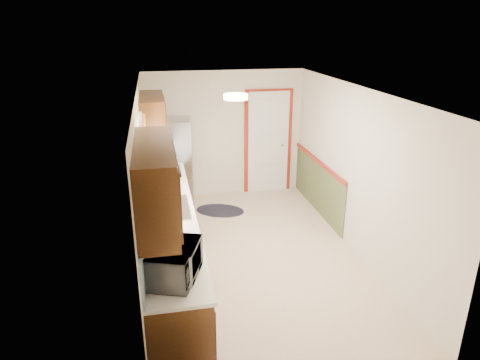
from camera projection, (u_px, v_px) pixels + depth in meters
name	position (u px, v px, depth m)	size (l,w,h in m)	color
room_shell	(255.00, 178.00, 5.88)	(3.20, 5.20, 2.52)	beige
kitchen_run	(166.00, 221.00, 5.52)	(0.63, 4.00, 2.20)	#3D200D
back_wall_trim	(278.00, 151.00, 8.20)	(1.12, 2.30, 2.08)	maroon
ceiling_fixture	(236.00, 97.00, 5.24)	(0.30, 0.30, 0.06)	#FFD88C
microwave	(175.00, 259.00, 3.99)	(0.60, 0.33, 0.40)	white
refrigerator	(173.00, 164.00, 7.71)	(0.76, 0.73, 1.63)	#B7B7BC
rug	(220.00, 210.00, 7.76)	(0.88, 0.56, 0.01)	black
cooktop	(165.00, 171.00, 6.91)	(0.50, 0.60, 0.02)	black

